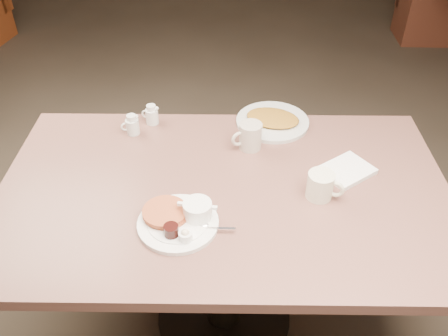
{
  "coord_description": "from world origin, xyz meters",
  "views": [
    {
      "loc": [
        0.02,
        -1.17,
        1.78
      ],
      "look_at": [
        0.0,
        0.02,
        0.82
      ],
      "focal_mm": 37.72,
      "sensor_mm": 36.0,
      "label": 1
    }
  ],
  "objects_px": {
    "creamer_right": "(152,115)",
    "creamer_left": "(132,125)",
    "main_plate": "(180,218)",
    "coffee_mug_far": "(250,136)",
    "diner_table": "(224,224)",
    "coffee_mug_near": "(321,185)",
    "hash_plate": "(273,120)"
  },
  "relations": [
    {
      "from": "main_plate",
      "to": "hash_plate",
      "type": "xyz_separation_m",
      "value": [
        0.32,
        0.55,
        -0.01
      ]
    },
    {
      "from": "main_plate",
      "to": "coffee_mug_near",
      "type": "xyz_separation_m",
      "value": [
        0.44,
        0.13,
        0.02
      ]
    },
    {
      "from": "diner_table",
      "to": "creamer_left",
      "type": "relative_size",
      "value": 18.75
    },
    {
      "from": "diner_table",
      "to": "creamer_left",
      "type": "height_order",
      "value": "creamer_left"
    },
    {
      "from": "coffee_mug_near",
      "to": "hash_plate",
      "type": "height_order",
      "value": "coffee_mug_near"
    },
    {
      "from": "main_plate",
      "to": "coffee_mug_far",
      "type": "relative_size",
      "value": 2.48
    },
    {
      "from": "coffee_mug_far",
      "to": "creamer_left",
      "type": "relative_size",
      "value": 1.58
    },
    {
      "from": "coffee_mug_far",
      "to": "coffee_mug_near",
      "type": "bearing_deg",
      "value": -50.17
    },
    {
      "from": "diner_table",
      "to": "creamer_right",
      "type": "distance_m",
      "value": 0.52
    },
    {
      "from": "main_plate",
      "to": "creamer_left",
      "type": "xyz_separation_m",
      "value": [
        -0.22,
        0.48,
        0.01
      ]
    },
    {
      "from": "creamer_left",
      "to": "creamer_right",
      "type": "height_order",
      "value": "same"
    },
    {
      "from": "creamer_right",
      "to": "coffee_mug_near",
      "type": "bearing_deg",
      "value": -35.17
    },
    {
      "from": "creamer_right",
      "to": "creamer_left",
      "type": "bearing_deg",
      "value": -131.93
    },
    {
      "from": "creamer_right",
      "to": "hash_plate",
      "type": "xyz_separation_m",
      "value": [
        0.47,
        0.0,
        -0.02
      ]
    },
    {
      "from": "diner_table",
      "to": "coffee_mug_near",
      "type": "distance_m",
      "value": 0.38
    },
    {
      "from": "diner_table",
      "to": "creamer_left",
      "type": "distance_m",
      "value": 0.52
    },
    {
      "from": "creamer_left",
      "to": "hash_plate",
      "type": "bearing_deg",
      "value": 7.95
    },
    {
      "from": "main_plate",
      "to": "coffee_mug_far",
      "type": "xyz_separation_m",
      "value": [
        0.22,
        0.39,
        0.03
      ]
    },
    {
      "from": "creamer_right",
      "to": "main_plate",
      "type": "bearing_deg",
      "value": -74.08
    },
    {
      "from": "coffee_mug_far",
      "to": "creamer_right",
      "type": "height_order",
      "value": "coffee_mug_far"
    },
    {
      "from": "creamer_left",
      "to": "coffee_mug_far",
      "type": "bearing_deg",
      "value": -10.95
    },
    {
      "from": "creamer_right",
      "to": "coffee_mug_far",
      "type": "bearing_deg",
      "value": -22.65
    },
    {
      "from": "creamer_right",
      "to": "diner_table",
      "type": "bearing_deg",
      "value": -53.38
    },
    {
      "from": "diner_table",
      "to": "creamer_right",
      "type": "bearing_deg",
      "value": 126.62
    },
    {
      "from": "diner_table",
      "to": "main_plate",
      "type": "xyz_separation_m",
      "value": [
        -0.13,
        -0.16,
        0.19
      ]
    },
    {
      "from": "main_plate",
      "to": "creamer_right",
      "type": "bearing_deg",
      "value": 105.92
    },
    {
      "from": "main_plate",
      "to": "coffee_mug_near",
      "type": "distance_m",
      "value": 0.46
    },
    {
      "from": "diner_table",
      "to": "hash_plate",
      "type": "relative_size",
      "value": 4.13
    },
    {
      "from": "main_plate",
      "to": "hash_plate",
      "type": "relative_size",
      "value": 0.86
    },
    {
      "from": "coffee_mug_far",
      "to": "diner_table",
      "type": "bearing_deg",
      "value": -111.62
    },
    {
      "from": "main_plate",
      "to": "coffee_mug_far",
      "type": "bearing_deg",
      "value": 60.58
    },
    {
      "from": "coffee_mug_far",
      "to": "hash_plate",
      "type": "height_order",
      "value": "coffee_mug_far"
    }
  ]
}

